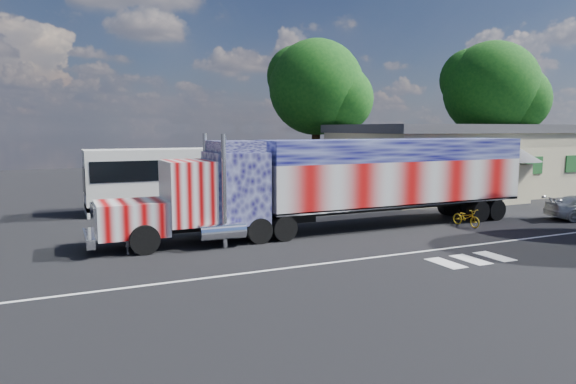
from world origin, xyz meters
name	(u,v)px	position (x,y,z in m)	size (l,w,h in m)	color
ground	(317,244)	(0.00, 0.00, 0.00)	(100.00, 100.00, 0.00)	black
lane_markings	(404,260)	(1.71, -3.77, 0.01)	(30.00, 2.67, 0.01)	silver
semi_truck	(349,180)	(2.95, 2.31, 2.41)	(22.00, 3.48, 4.69)	black
coach_bus	(195,178)	(-2.24, 11.83, 1.92)	(12.75, 2.97, 3.71)	white
hall_building	(480,158)	(19.92, 10.86, 2.62)	(22.40, 12.80, 5.20)	beige
woman	(131,234)	(-7.47, 1.50, 0.79)	(0.57, 0.38, 1.57)	slate
bicycle	(466,217)	(8.71, 0.40, 0.45)	(0.59, 1.71, 0.90)	gold
tree_far_ne	(493,90)	(27.92, 17.58, 8.56)	(9.35, 8.90, 13.06)	black
tree_ne_a	(318,88)	(9.83, 18.64, 8.20)	(8.15, 7.77, 12.15)	black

